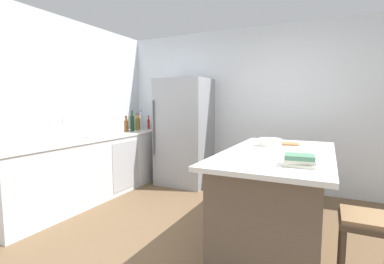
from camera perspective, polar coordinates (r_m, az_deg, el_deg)
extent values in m
plane|color=brown|center=(2.92, 2.81, -22.66)|extent=(7.20, 7.20, 0.00)
cube|color=silver|center=(4.71, 13.75, 4.65)|extent=(6.00, 0.10, 2.60)
cube|color=silver|center=(4.18, -29.77, 3.86)|extent=(0.10, 6.00, 2.60)
cube|color=silver|center=(4.41, -19.55, -6.95)|extent=(0.63, 2.93, 0.87)
cube|color=white|center=(4.33, -19.76, -1.11)|extent=(0.66, 2.96, 0.03)
cube|color=#B2B5BA|center=(4.46, -13.27, -6.61)|extent=(0.01, 0.60, 0.73)
cube|color=brown|center=(3.05, 16.86, -12.71)|extent=(0.87, 1.75, 0.87)
cube|color=white|center=(2.93, 17.14, -4.25)|extent=(1.03, 1.95, 0.04)
cube|color=#93969B|center=(4.78, -1.59, 0.00)|extent=(0.84, 0.69, 1.80)
cylinder|color=#4C4C51|center=(4.65, -7.86, 0.89)|extent=(0.02, 0.02, 0.90)
cylinder|color=#473828|center=(2.58, 27.96, -20.36)|extent=(0.04, 0.04, 0.56)
cube|color=#473828|center=(2.34, 32.27, -15.35)|extent=(0.36, 0.36, 0.04)
cube|color=olive|center=(2.33, 32.32, -14.55)|extent=(0.34, 0.34, 0.03)
cylinder|color=silver|center=(4.08, -24.77, -1.38)|extent=(0.05, 0.05, 0.02)
cylinder|color=silver|center=(4.07, -24.86, 0.72)|extent=(0.02, 0.02, 0.28)
cylinder|color=silver|center=(4.01, -24.40, 2.39)|extent=(0.14, 0.02, 0.02)
cylinder|color=gray|center=(4.26, -20.48, -0.97)|extent=(0.14, 0.14, 0.01)
cylinder|color=white|center=(4.24, -20.54, 0.85)|extent=(0.11, 0.11, 0.26)
cylinder|color=gray|center=(4.23, -20.62, 2.87)|extent=(0.02, 0.02, 0.04)
cylinder|color=red|center=(5.33, -8.84, 1.56)|extent=(0.04, 0.04, 0.17)
cylinder|color=red|center=(5.32, -8.86, 2.86)|extent=(0.02, 0.02, 0.07)
cylinder|color=black|center=(5.32, -8.87, 3.29)|extent=(0.02, 0.02, 0.01)
cylinder|color=silver|center=(5.31, -10.34, 1.90)|extent=(0.06, 0.06, 0.25)
cylinder|color=silver|center=(5.30, -10.38, 3.69)|extent=(0.03, 0.03, 0.09)
cylinder|color=black|center=(5.29, -10.39, 4.23)|extent=(0.03, 0.03, 0.01)
cylinder|color=#994C23|center=(5.22, -10.84, 1.67)|extent=(0.06, 0.06, 0.22)
cylinder|color=#994C23|center=(5.21, -10.87, 3.22)|extent=(0.03, 0.03, 0.06)
cylinder|color=black|center=(5.21, -10.88, 3.64)|extent=(0.03, 0.03, 0.01)
cylinder|color=olive|center=(5.12, -11.18, 1.59)|extent=(0.06, 0.06, 0.22)
cylinder|color=olive|center=(5.11, -11.22, 3.17)|extent=(0.02, 0.02, 0.06)
cylinder|color=black|center=(5.11, -11.22, 3.59)|extent=(0.02, 0.02, 0.01)
cylinder|color=#5B3319|center=(5.08, -12.04, 1.42)|extent=(0.06, 0.06, 0.20)
cylinder|color=#5B3319|center=(5.07, -12.07, 2.94)|extent=(0.02, 0.02, 0.07)
cylinder|color=black|center=(5.06, -12.08, 3.41)|extent=(0.02, 0.02, 0.01)
cylinder|color=#19381E|center=(4.95, -12.10, 1.70)|extent=(0.07, 0.07, 0.27)
cylinder|color=#19381E|center=(4.94, -12.14, 3.68)|extent=(0.03, 0.03, 0.08)
cylinder|color=black|center=(4.94, -12.15, 4.19)|extent=(0.03, 0.03, 0.01)
cylinder|color=brown|center=(4.90, -13.26, 1.16)|extent=(0.07, 0.07, 0.19)
cylinder|color=brown|center=(4.89, -13.30, 2.68)|extent=(0.04, 0.04, 0.07)
cylinder|color=black|center=(4.89, -13.31, 3.16)|extent=(0.04, 0.04, 0.01)
cube|color=silver|center=(2.33, 21.04, -6.24)|extent=(0.24, 0.19, 0.02)
cube|color=silver|center=(2.32, 21.07, -5.56)|extent=(0.24, 0.19, 0.03)
cube|color=#4C7F60|center=(2.32, 21.10, -4.75)|extent=(0.23, 0.20, 0.03)
cylinder|color=silver|center=(3.29, 15.58, -2.01)|extent=(0.25, 0.25, 0.08)
cube|color=#9E7042|center=(3.45, 18.32, -2.29)|extent=(0.33, 0.22, 0.02)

